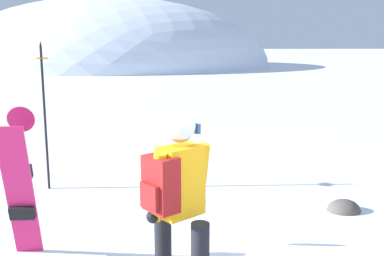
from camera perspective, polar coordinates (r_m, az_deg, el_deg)
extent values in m
ellipsoid|color=silver|center=(44.38, -10.07, 7.69)|extent=(29.81, 26.83, 12.77)
cylinder|color=black|center=(4.13, -3.66, -15.24)|extent=(0.15, 0.15, 0.82)
cube|color=#F4A314|center=(3.70, -1.48, -6.70)|extent=(0.42, 0.39, 0.58)
cylinder|color=#F4A314|center=(3.56, -4.33, -7.42)|extent=(0.19, 0.20, 0.57)
cylinder|color=#F4A314|center=(3.84, 1.16, -6.01)|extent=(0.19, 0.20, 0.57)
sphere|color=black|center=(3.66, -4.91, -11.05)|extent=(0.11, 0.11, 0.11)
sphere|color=black|center=(3.96, 0.96, -9.30)|extent=(0.11, 0.11, 0.11)
cube|color=maroon|center=(3.57, -3.95, -7.02)|extent=(0.31, 0.33, 0.44)
cube|color=maroon|center=(3.54, -5.23, -8.57)|extent=(0.17, 0.20, 0.20)
sphere|color=#9E7051|center=(3.59, -1.51, -0.22)|extent=(0.21, 0.21, 0.21)
sphere|color=silver|center=(3.59, -1.51, 0.25)|extent=(0.25, 0.25, 0.25)
cube|color=navy|center=(3.68, 0.04, 0.04)|extent=(0.13, 0.15, 0.08)
cube|color=#D11E5B|center=(4.97, -20.86, -7.70)|extent=(0.28, 0.45, 1.47)
cylinder|color=#D11E5B|center=(5.00, -20.74, 1.04)|extent=(0.28, 0.10, 0.28)
cube|color=black|center=(4.93, -20.94, -5.16)|extent=(0.25, 0.11, 0.15)
cube|color=black|center=(5.07, -20.60, -9.96)|extent=(0.25, 0.11, 0.15)
cylinder|color=black|center=(7.21, -18.02, 1.06)|extent=(0.04, 0.04, 2.19)
cylinder|color=orange|center=(7.12, -18.45, 8.34)|extent=(0.20, 0.20, 0.01)
cone|color=black|center=(7.11, -18.56, 10.11)|extent=(0.04, 0.04, 0.08)
ellipsoid|color=#4C4742|center=(6.55, 18.56, -9.86)|extent=(0.45, 0.38, 0.32)
ellipsoid|color=#4C4742|center=(11.75, -22.36, -1.06)|extent=(0.36, 0.31, 0.25)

